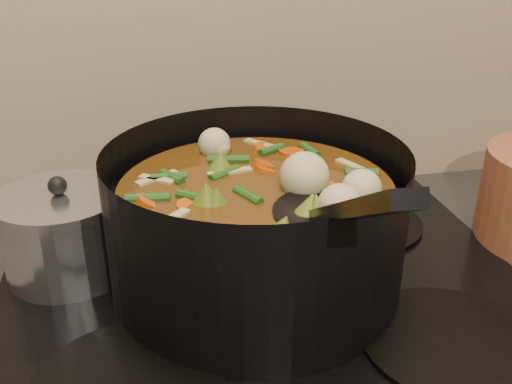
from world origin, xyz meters
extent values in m
cube|color=black|center=(0.00, 1.93, 0.89)|extent=(2.64, 0.64, 0.05)
cube|color=black|center=(0.00, 1.93, 0.92)|extent=(0.62, 0.54, 0.02)
cylinder|color=black|center=(0.16, 1.80, 0.93)|extent=(0.18, 0.18, 0.01)
cylinder|color=black|center=(-0.16, 2.06, 0.93)|extent=(0.18, 0.18, 0.01)
cylinder|color=black|center=(0.16, 2.06, 0.93)|extent=(0.18, 0.18, 0.01)
cylinder|color=black|center=(-0.01, 1.95, 1.01)|extent=(0.41, 0.41, 0.17)
cylinder|color=black|center=(-0.01, 1.95, 0.94)|extent=(0.33, 0.33, 0.01)
cylinder|color=#5A380F|center=(-0.01, 1.95, 1.00)|extent=(0.30, 0.30, 0.12)
cylinder|color=#CF5809|center=(0.03, 1.95, 1.05)|extent=(0.03, 0.04, 0.03)
cylinder|color=#CF5809|center=(0.04, 2.01, 1.05)|extent=(0.05, 0.04, 0.03)
cylinder|color=#CF5809|center=(-0.03, 2.06, 1.05)|extent=(0.05, 0.05, 0.03)
cylinder|color=#CF5809|center=(-0.07, 1.98, 1.05)|extent=(0.04, 0.04, 0.03)
cylinder|color=#CF5809|center=(-0.10, 1.91, 1.05)|extent=(0.04, 0.04, 0.03)
cylinder|color=#CF5809|center=(-0.02, 1.90, 1.05)|extent=(0.05, 0.05, 0.03)
cylinder|color=#CF5809|center=(0.04, 1.88, 1.05)|extent=(0.04, 0.04, 0.03)
cylinder|color=#CF5809|center=(0.10, 1.94, 1.05)|extent=(0.04, 0.04, 0.03)
cylinder|color=#CF5809|center=(0.03, 2.00, 1.05)|extent=(0.05, 0.05, 0.03)
cylinder|color=#CF5809|center=(-0.03, 2.04, 1.05)|extent=(0.04, 0.05, 0.03)
cylinder|color=#CF5809|center=(-0.05, 1.97, 1.05)|extent=(0.04, 0.03, 0.03)
cylinder|color=#CF5809|center=(-0.08, 1.92, 1.05)|extent=(0.04, 0.05, 0.03)
sphere|color=beige|center=(0.06, 1.95, 1.07)|extent=(0.05, 0.05, 0.05)
sphere|color=beige|center=(-0.04, 2.01, 1.07)|extent=(0.05, 0.05, 0.05)
sphere|color=beige|center=(-0.06, 1.90, 1.07)|extent=(0.05, 0.05, 0.05)
sphere|color=beige|center=(0.05, 1.92, 1.07)|extent=(0.05, 0.05, 0.05)
cone|color=olive|center=(-0.09, 1.89, 1.06)|extent=(0.05, 0.05, 0.04)
cone|color=olive|center=(0.02, 1.86, 1.06)|extent=(0.05, 0.05, 0.04)
cone|color=olive|center=(0.09, 1.95, 1.06)|extent=(0.05, 0.05, 0.04)
cone|color=olive|center=(0.01, 2.04, 1.06)|extent=(0.05, 0.05, 0.04)
cone|color=olive|center=(-0.09, 2.00, 1.06)|extent=(0.05, 0.05, 0.04)
cone|color=olive|center=(-0.08, 1.89, 1.06)|extent=(0.05, 0.05, 0.04)
cone|color=olive|center=(0.03, 1.86, 1.06)|extent=(0.05, 0.05, 0.04)
cylinder|color=#1F5819|center=(0.02, 1.99, 1.06)|extent=(0.01, 0.04, 0.01)
cylinder|color=#1F5819|center=(-0.02, 2.06, 1.06)|extent=(0.04, 0.04, 0.01)
cylinder|color=#1F5819|center=(-0.08, 2.01, 1.06)|extent=(0.05, 0.02, 0.01)
cylinder|color=#1F5819|center=(-0.08, 1.94, 1.06)|extent=(0.03, 0.04, 0.01)
cylinder|color=#1F5819|center=(-0.04, 1.91, 1.06)|extent=(0.03, 0.04, 0.01)
cylinder|color=#1F5819|center=(0.01, 1.84, 1.06)|extent=(0.05, 0.02, 0.01)
cylinder|color=#1F5819|center=(0.07, 1.90, 1.06)|extent=(0.04, 0.04, 0.01)
cylinder|color=#1F5819|center=(0.06, 1.97, 1.06)|extent=(0.01, 0.04, 0.01)
cylinder|color=#1F5819|center=(0.01, 1.99, 1.06)|extent=(0.04, 0.04, 0.01)
cylinder|color=#1F5819|center=(-0.05, 2.06, 1.06)|extent=(0.05, 0.02, 0.01)
cylinder|color=#1F5819|center=(-0.10, 1.99, 1.06)|extent=(0.03, 0.05, 0.01)
cylinder|color=#1F5819|center=(-0.08, 1.92, 1.06)|extent=(0.03, 0.04, 0.01)
cylinder|color=#1F5819|center=(-0.03, 1.90, 1.06)|extent=(0.05, 0.02, 0.01)
cylinder|color=#1F5819|center=(0.04, 1.85, 1.06)|extent=(0.04, 0.04, 0.01)
cube|color=tan|center=(-0.08, 2.00, 1.06)|extent=(0.05, 0.01, 0.00)
cube|color=tan|center=(-0.08, 1.90, 1.06)|extent=(0.02, 0.05, 0.00)
cube|color=tan|center=(0.02, 1.87, 1.06)|extent=(0.05, 0.03, 0.00)
cube|color=tan|center=(0.07, 1.95, 1.06)|extent=(0.04, 0.04, 0.00)
cube|color=tan|center=(0.01, 2.03, 1.06)|extent=(0.03, 0.05, 0.00)
cube|color=tan|center=(-0.08, 1.99, 1.06)|extent=(0.05, 0.02, 0.00)
cube|color=tan|center=(-0.07, 1.89, 1.06)|extent=(0.01, 0.05, 0.00)
ellipsoid|color=black|center=(0.03, 1.87, 1.06)|extent=(0.10, 0.11, 0.01)
cube|color=black|center=(0.03, 1.76, 1.12)|extent=(0.04, 0.20, 0.12)
cylinder|color=silver|center=(-0.23, 2.02, 0.98)|extent=(0.15, 0.15, 0.09)
cylinder|color=silver|center=(-0.23, 2.02, 1.03)|extent=(0.15, 0.15, 0.01)
sphere|color=black|center=(-0.23, 2.02, 1.04)|extent=(0.02, 0.02, 0.02)
camera|label=1|loc=(-0.12, 1.39, 1.32)|focal=40.00mm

